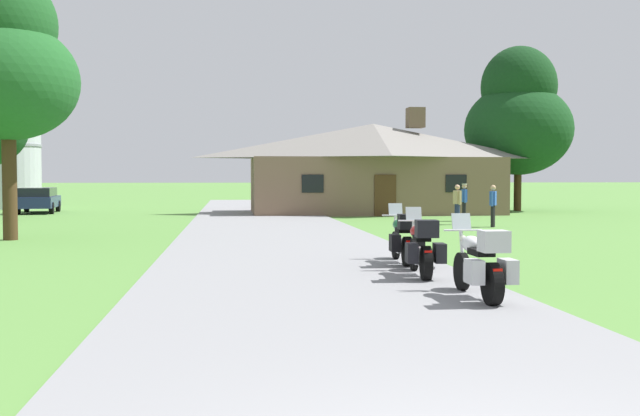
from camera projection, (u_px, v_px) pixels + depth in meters
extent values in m
plane|color=#56893D|center=(277.00, 237.00, 23.72)|extent=(500.00, 500.00, 0.00)
cube|color=gray|center=(281.00, 241.00, 21.73)|extent=(6.40, 80.00, 0.06)
cylinder|color=black|center=(462.00, 271.00, 12.13)|extent=(0.11, 0.64, 0.64)
cylinder|color=black|center=(492.00, 284.00, 10.70)|extent=(0.16, 0.64, 0.64)
cube|color=silver|center=(477.00, 274.00, 11.39)|extent=(0.26, 0.56, 0.30)
ellipsoid|color=silver|center=(471.00, 244.00, 11.63)|extent=(0.30, 0.52, 0.26)
cube|color=black|center=(481.00, 252.00, 11.18)|extent=(0.28, 0.52, 0.10)
cylinder|color=silver|center=(463.00, 230.00, 12.06)|extent=(0.66, 0.04, 0.03)
cylinder|color=silver|center=(462.00, 250.00, 12.11)|extent=(0.06, 0.24, 0.73)
cube|color=#B2BCC6|center=(461.00, 221.00, 12.15)|extent=(0.32, 0.11, 0.27)
sphere|color=silver|center=(463.00, 238.00, 12.07)|extent=(0.11, 0.11, 0.11)
cube|color=#B7B7BC|center=(494.00, 241.00, 10.62)|extent=(0.40, 0.36, 0.32)
cube|color=red|center=(498.00, 271.00, 10.47)|extent=(0.14, 0.03, 0.06)
cylinder|color=silver|center=(494.00, 287.00, 11.04)|extent=(0.07, 0.55, 0.07)
cube|color=#B7B7BC|center=(474.00, 272.00, 10.71)|extent=(0.20, 0.40, 0.36)
cube|color=#B7B7BC|center=(508.00, 271.00, 10.77)|extent=(0.20, 0.40, 0.36)
cylinder|color=black|center=(414.00, 255.00, 14.74)|extent=(0.17, 0.65, 0.64)
cylinder|color=black|center=(426.00, 263.00, 13.30)|extent=(0.21, 0.65, 0.64)
cube|color=silver|center=(420.00, 256.00, 14.00)|extent=(0.31, 0.58, 0.30)
ellipsoid|color=maroon|center=(418.00, 232.00, 14.24)|extent=(0.35, 0.55, 0.26)
cube|color=black|center=(422.00, 238.00, 13.79)|extent=(0.33, 0.54, 0.10)
cylinder|color=silver|center=(414.00, 221.00, 14.67)|extent=(0.66, 0.10, 0.03)
cylinder|color=silver|center=(414.00, 237.00, 14.73)|extent=(0.08, 0.24, 0.73)
cube|color=#B2BCC6|center=(414.00, 214.00, 14.77)|extent=(0.33, 0.14, 0.27)
sphere|color=silver|center=(414.00, 228.00, 14.68)|extent=(0.11, 0.11, 0.11)
cube|color=black|center=(427.00, 229.00, 13.23)|extent=(0.43, 0.40, 0.32)
cube|color=red|center=(428.00, 252.00, 13.08)|extent=(0.14, 0.04, 0.06)
cylinder|color=silver|center=(430.00, 266.00, 13.63)|extent=(0.12, 0.55, 0.07)
cube|color=black|center=(412.00, 253.00, 13.34)|extent=(0.24, 0.42, 0.36)
cube|color=black|center=(440.00, 253.00, 13.35)|extent=(0.24, 0.42, 0.36)
cylinder|color=black|center=(396.00, 245.00, 16.83)|extent=(0.15, 0.65, 0.64)
cylinder|color=black|center=(407.00, 251.00, 15.40)|extent=(0.19, 0.65, 0.64)
cube|color=silver|center=(401.00, 246.00, 16.09)|extent=(0.29, 0.57, 0.30)
ellipsoid|color=#195B33|center=(399.00, 225.00, 16.33)|extent=(0.33, 0.54, 0.26)
cube|color=black|center=(403.00, 230.00, 15.88)|extent=(0.31, 0.53, 0.10)
cylinder|color=silver|center=(396.00, 215.00, 16.76)|extent=(0.66, 0.07, 0.03)
cylinder|color=silver|center=(396.00, 230.00, 16.82)|extent=(0.07, 0.24, 0.73)
cube|color=#B2BCC6|center=(395.00, 209.00, 16.86)|extent=(0.33, 0.13, 0.27)
sphere|color=silver|center=(396.00, 221.00, 16.77)|extent=(0.11, 0.11, 0.11)
cube|color=black|center=(408.00, 222.00, 15.32)|extent=(0.42, 0.38, 0.32)
cube|color=red|center=(409.00, 242.00, 15.17)|extent=(0.14, 0.04, 0.06)
cylinder|color=silver|center=(411.00, 254.00, 15.73)|extent=(0.10, 0.55, 0.07)
cube|color=black|center=(395.00, 243.00, 15.42)|extent=(0.22, 0.41, 0.36)
cube|color=black|center=(419.00, 243.00, 15.46)|extent=(0.22, 0.41, 0.36)
cube|color=brown|center=(373.00, 186.00, 39.40)|extent=(13.15, 6.29, 3.01)
pyramid|color=gray|center=(373.00, 141.00, 39.29)|extent=(13.93, 6.66, 1.88)
cube|color=brown|center=(415.00, 118.00, 39.53)|extent=(0.90, 0.90, 1.10)
cube|color=#472D19|center=(385.00, 196.00, 36.27)|extent=(1.10, 0.08, 2.10)
cube|color=black|center=(313.00, 184.00, 35.79)|extent=(1.10, 0.06, 0.90)
cube|color=black|center=(456.00, 183.00, 36.70)|extent=(1.10, 0.06, 0.90)
cylinder|color=black|center=(464.00, 211.00, 32.41)|extent=(0.14, 0.14, 0.86)
cylinder|color=black|center=(464.00, 212.00, 32.23)|extent=(0.14, 0.14, 0.86)
cube|color=#2D56AD|center=(464.00, 196.00, 32.29)|extent=(0.27, 0.39, 0.56)
cylinder|color=#2D56AD|center=(463.00, 196.00, 32.52)|extent=(0.09, 0.09, 0.58)
cylinder|color=#2D56AD|center=(465.00, 196.00, 32.06)|extent=(0.09, 0.09, 0.58)
sphere|color=tan|center=(464.00, 186.00, 32.27)|extent=(0.21, 0.21, 0.21)
cylinder|color=#B2AD99|center=(464.00, 184.00, 32.26)|extent=(0.22, 0.22, 0.05)
cylinder|color=navy|center=(458.00, 214.00, 29.84)|extent=(0.14, 0.14, 0.86)
cylinder|color=navy|center=(456.00, 214.00, 30.01)|extent=(0.14, 0.14, 0.86)
cube|color=tan|center=(457.00, 197.00, 29.90)|extent=(0.27, 0.39, 0.56)
cylinder|color=tan|center=(460.00, 198.00, 29.68)|extent=(0.09, 0.09, 0.58)
cylinder|color=tan|center=(455.00, 198.00, 30.12)|extent=(0.09, 0.09, 0.58)
sphere|color=tan|center=(457.00, 187.00, 29.88)|extent=(0.21, 0.21, 0.21)
cylinder|color=black|center=(492.00, 216.00, 28.36)|extent=(0.14, 0.14, 0.86)
cylinder|color=black|center=(493.00, 216.00, 28.52)|extent=(0.14, 0.14, 0.86)
cube|color=#2D56AD|center=(493.00, 198.00, 28.41)|extent=(0.37, 0.42, 0.56)
cylinder|color=#2D56AD|center=(492.00, 199.00, 28.20)|extent=(0.09, 0.09, 0.58)
cylinder|color=#2D56AD|center=(494.00, 199.00, 28.62)|extent=(0.09, 0.09, 0.58)
sphere|color=tan|center=(493.00, 188.00, 28.39)|extent=(0.21, 0.21, 0.21)
cylinder|color=#422D19|center=(10.00, 180.00, 22.51)|extent=(0.44, 0.44, 3.77)
ellipsoid|color=#1E5623|center=(8.00, 81.00, 22.37)|extent=(4.34, 4.34, 3.69)
ellipsoid|color=#1B4E20|center=(7.00, 24.00, 22.30)|extent=(3.04, 3.04, 3.26)
cylinder|color=#422D19|center=(518.00, 185.00, 42.32)|extent=(0.44, 0.44, 3.05)
ellipsoid|color=#143D19|center=(518.00, 130.00, 42.18)|extent=(6.25, 6.25, 5.31)
ellipsoid|color=#123716|center=(519.00, 87.00, 42.07)|extent=(4.38, 4.38, 4.69)
cylinder|color=#B2B7BC|center=(7.00, 145.00, 45.18)|extent=(4.04, 4.04, 7.95)
cone|color=#999EA3|center=(5.00, 74.00, 44.99)|extent=(4.12, 4.12, 1.01)
cylinder|color=gray|center=(7.00, 145.00, 45.18)|extent=(4.16, 4.16, 0.15)
cube|color=navy|center=(39.00, 202.00, 39.76)|extent=(2.33, 4.77, 0.60)
cube|color=black|center=(38.00, 192.00, 39.54)|extent=(1.96, 3.38, 0.48)
cylinder|color=black|center=(27.00, 206.00, 40.96)|extent=(0.29, 0.66, 0.64)
cylinder|color=black|center=(58.00, 206.00, 41.35)|extent=(0.29, 0.66, 0.64)
cylinder|color=black|center=(18.00, 208.00, 38.19)|extent=(0.29, 0.66, 0.64)
cylinder|color=black|center=(52.00, 208.00, 38.58)|extent=(0.29, 0.66, 0.64)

